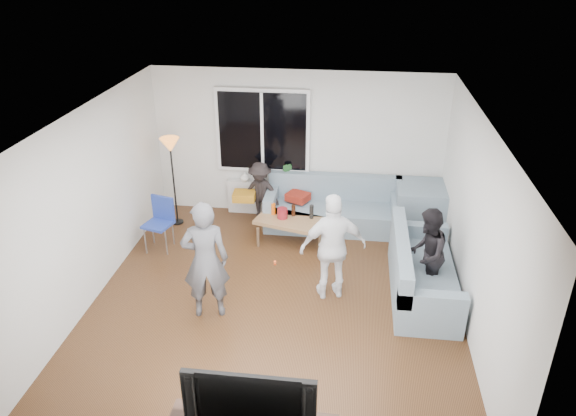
# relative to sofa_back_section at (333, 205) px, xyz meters

# --- Properties ---
(floor) EXTENTS (5.00, 5.50, 0.04)m
(floor) POSITION_rel_sofa_back_section_xyz_m (-0.67, -2.27, -0.45)
(floor) COLOR #56351C
(floor) RESTS_ON ground
(ceiling) EXTENTS (5.00, 5.50, 0.04)m
(ceiling) POSITION_rel_sofa_back_section_xyz_m (-0.67, -2.27, 2.20)
(ceiling) COLOR white
(ceiling) RESTS_ON ground
(wall_back) EXTENTS (5.00, 0.04, 2.60)m
(wall_back) POSITION_rel_sofa_back_section_xyz_m (-0.67, 0.50, 0.88)
(wall_back) COLOR silver
(wall_back) RESTS_ON ground
(wall_front) EXTENTS (5.00, 0.04, 2.60)m
(wall_front) POSITION_rel_sofa_back_section_xyz_m (-0.67, -5.04, 0.88)
(wall_front) COLOR silver
(wall_front) RESTS_ON ground
(wall_left) EXTENTS (0.04, 5.50, 2.60)m
(wall_left) POSITION_rel_sofa_back_section_xyz_m (-3.19, -2.27, 0.88)
(wall_left) COLOR silver
(wall_left) RESTS_ON ground
(wall_right) EXTENTS (0.04, 5.50, 2.60)m
(wall_right) POSITION_rel_sofa_back_section_xyz_m (1.85, -2.27, 0.88)
(wall_right) COLOR silver
(wall_right) RESTS_ON ground
(window_frame) EXTENTS (1.62, 0.06, 1.47)m
(window_frame) POSITION_rel_sofa_back_section_xyz_m (-1.27, 0.42, 1.12)
(window_frame) COLOR white
(window_frame) RESTS_ON wall_back
(window_glass) EXTENTS (1.50, 0.02, 1.35)m
(window_glass) POSITION_rel_sofa_back_section_xyz_m (-1.27, 0.38, 1.12)
(window_glass) COLOR black
(window_glass) RESTS_ON window_frame
(window_mullion) EXTENTS (0.05, 0.03, 1.35)m
(window_mullion) POSITION_rel_sofa_back_section_xyz_m (-1.27, 0.37, 1.12)
(window_mullion) COLOR white
(window_mullion) RESTS_ON window_frame
(radiator) EXTENTS (1.30, 0.12, 0.62)m
(radiator) POSITION_rel_sofa_back_section_xyz_m (-1.27, 0.38, -0.11)
(radiator) COLOR silver
(radiator) RESTS_ON floor
(potted_plant) EXTENTS (0.24, 0.20, 0.39)m
(potted_plant) POSITION_rel_sofa_back_section_xyz_m (-0.86, 0.35, 0.39)
(potted_plant) COLOR #265F28
(potted_plant) RESTS_ON radiator
(vase) EXTENTS (0.22, 0.22, 0.18)m
(vase) POSITION_rel_sofa_back_section_xyz_m (-1.59, 0.35, 0.29)
(vase) COLOR white
(vase) RESTS_ON radiator
(sofa_back_section) EXTENTS (2.30, 0.85, 0.85)m
(sofa_back_section) POSITION_rel_sofa_back_section_xyz_m (0.00, 0.00, 0.00)
(sofa_back_section) COLOR slate
(sofa_back_section) RESTS_ON floor
(sofa_right_section) EXTENTS (2.00, 0.85, 0.85)m
(sofa_right_section) POSITION_rel_sofa_back_section_xyz_m (1.35, -1.81, 0.00)
(sofa_right_section) COLOR slate
(sofa_right_section) RESTS_ON floor
(sofa_corner) EXTENTS (0.85, 0.85, 0.85)m
(sofa_corner) POSITION_rel_sofa_back_section_xyz_m (1.47, 0.00, 0.00)
(sofa_corner) COLOR slate
(sofa_corner) RESTS_ON floor
(cushion_yellow) EXTENTS (0.40, 0.34, 0.14)m
(cushion_yellow) POSITION_rel_sofa_back_section_xyz_m (-1.54, -0.02, 0.09)
(cushion_yellow) COLOR #BC7B1B
(cushion_yellow) RESTS_ON sofa_back_section
(cushion_red) EXTENTS (0.45, 0.42, 0.13)m
(cushion_red) POSITION_rel_sofa_back_section_xyz_m (-0.61, 0.06, 0.09)
(cushion_red) COLOR maroon
(cushion_red) RESTS_ON sofa_back_section
(coffee_table) EXTENTS (1.22, 0.87, 0.40)m
(coffee_table) POSITION_rel_sofa_back_section_xyz_m (-0.66, -0.58, -0.22)
(coffee_table) COLOR #966B48
(coffee_table) RESTS_ON floor
(pitcher) EXTENTS (0.17, 0.17, 0.17)m
(pitcher) POSITION_rel_sofa_back_section_xyz_m (-0.80, -0.55, 0.06)
(pitcher) COLOR maroon
(pitcher) RESTS_ON coffee_table
(side_chair) EXTENTS (0.49, 0.49, 0.86)m
(side_chair) POSITION_rel_sofa_back_section_xyz_m (-2.72, -1.10, 0.01)
(side_chair) COLOR #233A9A
(side_chair) RESTS_ON floor
(floor_lamp) EXTENTS (0.32, 0.32, 1.56)m
(floor_lamp) POSITION_rel_sofa_back_section_xyz_m (-2.72, -0.19, 0.36)
(floor_lamp) COLOR orange
(floor_lamp) RESTS_ON floor
(player_left) EXTENTS (0.67, 0.52, 1.65)m
(player_left) POSITION_rel_sofa_back_section_xyz_m (-1.51, -2.64, 0.40)
(player_left) COLOR #4B4C51
(player_left) RESTS_ON floor
(player_right) EXTENTS (0.97, 0.61, 1.55)m
(player_right) POSITION_rel_sofa_back_section_xyz_m (0.09, -2.02, 0.35)
(player_right) COLOR white
(player_right) RESTS_ON floor
(spectator_right) EXTENTS (0.65, 0.75, 1.32)m
(spectator_right) POSITION_rel_sofa_back_section_xyz_m (1.35, -1.86, 0.24)
(spectator_right) COLOR black
(spectator_right) RESTS_ON floor
(spectator_back) EXTENTS (0.80, 0.58, 1.12)m
(spectator_back) POSITION_rel_sofa_back_section_xyz_m (-1.26, 0.03, 0.13)
(spectator_back) COLOR black
(spectator_back) RESTS_ON floor
(television) EXTENTS (1.20, 0.16, 0.69)m
(television) POSITION_rel_sofa_back_section_xyz_m (-0.51, -4.77, 0.36)
(television) COLOR black
(television) RESTS_ON tv_console
(bottle_a) EXTENTS (0.07, 0.07, 0.19)m
(bottle_a) POSITION_rel_sofa_back_section_xyz_m (-0.97, -0.43, 0.07)
(bottle_a) COLOR #EC5D0D
(bottle_a) RESTS_ON coffee_table
(bottle_e) EXTENTS (0.07, 0.07, 0.23)m
(bottle_e) POSITION_rel_sofa_back_section_xyz_m (-0.33, -0.49, 0.09)
(bottle_e) COLOR black
(bottle_e) RESTS_ON coffee_table
(bottle_c) EXTENTS (0.07, 0.07, 0.19)m
(bottle_c) POSITION_rel_sofa_back_section_xyz_m (-0.63, -0.44, 0.07)
(bottle_c) COLOR black
(bottle_c) RESTS_ON coffee_table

